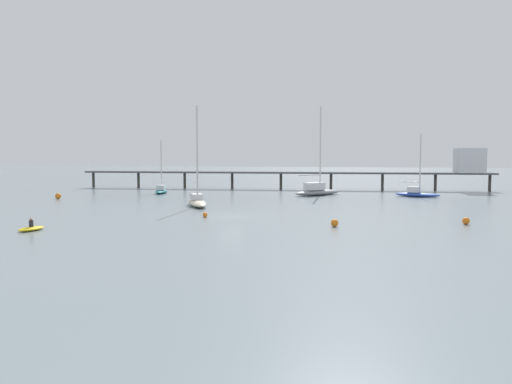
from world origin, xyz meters
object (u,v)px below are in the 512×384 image
at_px(sailboat_cream, 197,200).
at_px(dinghy_yellow, 31,228).
at_px(mooring_buoy_mid, 205,215).
at_px(mooring_buoy_far, 335,223).
at_px(mooring_buoy_near, 466,221).
at_px(sailboat_blue, 417,193).
at_px(pier, 381,167).
at_px(mooring_buoy_outer, 58,196).
at_px(sailboat_gray, 317,190).
at_px(sailboat_teal, 161,190).

height_order(sailboat_cream, dinghy_yellow, sailboat_cream).
bearing_deg(mooring_buoy_mid, mooring_buoy_far, -18.82).
relative_size(sailboat_cream, mooring_buoy_near, 18.24).
bearing_deg(sailboat_blue, mooring_buoy_near, -89.43).
height_order(pier, mooring_buoy_far, pier).
xyz_separation_m(pier, mooring_buoy_far, (-7.16, -47.01, -3.93)).
bearing_deg(dinghy_yellow, mooring_buoy_near, 15.60).
relative_size(pier, mooring_buoy_mid, 146.82).
bearing_deg(sailboat_cream, mooring_buoy_near, -21.41).
height_order(mooring_buoy_near, mooring_buoy_outer, mooring_buoy_outer).
xyz_separation_m(pier, mooring_buoy_near, (4.86, -43.42, -3.94)).
bearing_deg(mooring_buoy_mid, sailboat_cream, 111.00).
bearing_deg(mooring_buoy_far, sailboat_gray, 95.77).
relative_size(dinghy_yellow, mooring_buoy_near, 4.05).
bearing_deg(sailboat_gray, mooring_buoy_mid, -108.53).
distance_m(sailboat_gray, mooring_buoy_near, 34.35).
relative_size(sailboat_teal, mooring_buoy_mid, 17.05).
distance_m(sailboat_blue, sailboat_gray, 15.18).
relative_size(sailboat_blue, sailboat_teal, 1.09).
distance_m(dinghy_yellow, mooring_buoy_outer, 31.85).
xyz_separation_m(mooring_buoy_outer, mooring_buoy_far, (40.40, -21.28, -0.08)).
bearing_deg(mooring_buoy_outer, dinghy_yellow, -62.19).
height_order(sailboat_gray, mooring_buoy_near, sailboat_gray).
xyz_separation_m(dinghy_yellow, mooring_buoy_far, (25.54, 6.89, 0.13)).
bearing_deg(sailboat_gray, mooring_buoy_outer, -160.64).
relative_size(mooring_buoy_far, mooring_buoy_mid, 1.35).
bearing_deg(mooring_buoy_near, mooring_buoy_far, -163.37).
bearing_deg(sailboat_blue, sailboat_cream, -147.05).
distance_m(sailboat_gray, mooring_buoy_mid, 31.31).
bearing_deg(sailboat_gray, sailboat_cream, -126.26).
height_order(pier, sailboat_cream, sailboat_cream).
height_order(sailboat_teal, mooring_buoy_near, sailboat_teal).
distance_m(sailboat_teal, mooring_buoy_far, 44.81).
relative_size(dinghy_yellow, mooring_buoy_outer, 3.26).
bearing_deg(mooring_buoy_mid, mooring_buoy_outer, 148.24).
bearing_deg(sailboat_teal, mooring_buoy_outer, -131.31).
bearing_deg(sailboat_cream, mooring_buoy_mid, -69.00).
bearing_deg(dinghy_yellow, mooring_buoy_mid, 43.38).
relative_size(pier, dinghy_yellow, 27.16).
relative_size(mooring_buoy_near, mooring_buoy_far, 0.99).
height_order(pier, mooring_buoy_near, pier).
bearing_deg(sailboat_blue, mooring_buoy_far, -108.98).
height_order(sailboat_blue, dinghy_yellow, sailboat_blue).
relative_size(sailboat_cream, sailboat_gray, 0.89).
height_order(sailboat_cream, mooring_buoy_outer, sailboat_cream).
height_order(mooring_buoy_near, mooring_buoy_mid, mooring_buoy_near).
relative_size(sailboat_cream, mooring_buoy_far, 18.00).
xyz_separation_m(sailboat_cream, mooring_buoy_far, (17.47, -15.15, -0.41)).
distance_m(mooring_buoy_near, mooring_buoy_outer, 55.33).
xyz_separation_m(mooring_buoy_near, mooring_buoy_far, (-12.02, -3.59, 0.00)).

